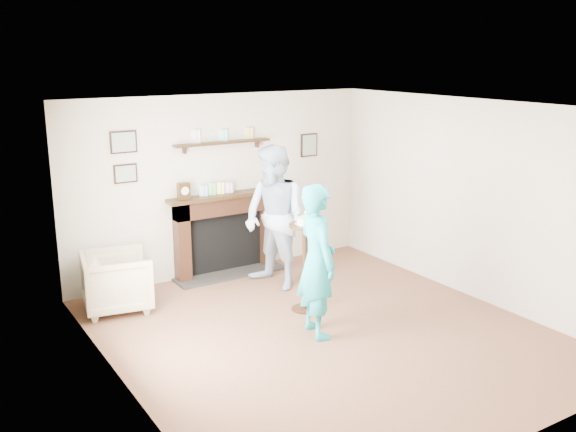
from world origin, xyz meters
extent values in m
plane|color=brown|center=(0.00, 0.00, 0.00)|extent=(5.00, 5.00, 0.00)
cube|color=beige|center=(0.00, 2.50, 1.25)|extent=(4.50, 0.04, 2.50)
cube|color=beige|center=(-2.25, 0.00, 1.25)|extent=(0.04, 5.00, 2.50)
cube|color=beige|center=(2.25, 0.00, 1.25)|extent=(0.04, 5.00, 2.50)
cube|color=silver|center=(0.00, 0.00, 2.50)|extent=(4.50, 5.00, 0.04)
cube|color=black|center=(-0.66, 2.40, 0.55)|extent=(0.18, 0.20, 1.10)
cube|color=black|center=(0.66, 2.40, 0.55)|extent=(0.18, 0.20, 1.10)
cube|color=black|center=(0.00, 2.40, 0.98)|extent=(1.50, 0.20, 0.24)
cube|color=black|center=(0.00, 2.47, 0.43)|extent=(1.14, 0.06, 0.86)
cube|color=#2A2825|center=(0.00, 2.28, 0.01)|extent=(1.60, 0.44, 0.03)
cube|color=black|center=(0.00, 2.37, 1.12)|extent=(1.68, 0.26, 0.05)
cube|color=black|center=(0.00, 2.42, 1.85)|extent=(1.40, 0.15, 0.03)
cube|color=black|center=(-1.35, 2.48, 1.95)|extent=(0.34, 0.03, 0.28)
cube|color=black|center=(-1.35, 2.48, 1.55)|extent=(0.30, 0.03, 0.24)
cube|color=black|center=(1.45, 2.48, 1.70)|extent=(0.28, 0.03, 0.34)
cube|color=black|center=(-0.62, 2.37, 1.26)|extent=(0.16, 0.09, 0.22)
cylinder|color=white|center=(-0.62, 2.32, 1.27)|extent=(0.11, 0.01, 0.11)
sphere|color=green|center=(0.64, 2.37, 1.21)|extent=(0.12, 0.12, 0.12)
imported|color=#C5B592|center=(-1.72, 1.90, 0.00)|extent=(0.91, 0.90, 0.72)
imported|color=#A9BAD3|center=(0.30, 1.57, 0.00)|extent=(0.90, 1.05, 1.89)
imported|color=#1EAAAE|center=(-0.09, 0.04, 0.00)|extent=(0.50, 0.68, 1.70)
cylinder|color=black|center=(0.19, 0.68, 0.01)|extent=(0.32, 0.32, 0.02)
cylinder|color=black|center=(0.19, 0.68, 0.53)|extent=(0.07, 0.07, 1.02)
cylinder|color=black|center=(0.19, 0.68, 1.06)|extent=(0.39, 0.39, 0.03)
cylinder|color=silver|center=(0.19, 0.68, 1.08)|extent=(0.26, 0.26, 0.01)
cylinder|color=silver|center=(0.19, 0.68, 1.12)|extent=(0.20, 0.20, 0.07)
cylinder|color=#F4E09A|center=(0.19, 0.68, 1.19)|extent=(0.01, 0.01, 0.06)
sphere|color=orange|center=(0.19, 0.68, 1.23)|extent=(0.02, 0.02, 0.02)
camera|label=1|loc=(-3.86, -5.37, 3.05)|focal=40.00mm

